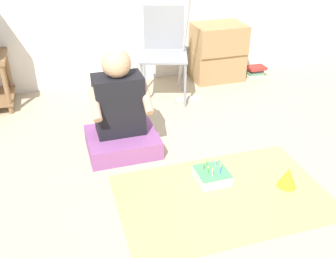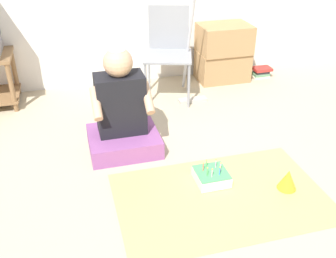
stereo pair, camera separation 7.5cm
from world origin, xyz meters
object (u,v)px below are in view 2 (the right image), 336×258
person_seated (122,114)px  birthday_cake (211,176)px  party_hat_blue (288,179)px  folding_chair (168,47)px  dust_mop (191,68)px  cardboard_box_stack (223,52)px  book_pile (261,72)px

person_seated → birthday_cake: bearing=-50.2°
party_hat_blue → folding_chair: bearing=102.3°
dust_mop → cardboard_box_stack: bearing=37.1°
cardboard_box_stack → person_seated: person_seated is taller
folding_chair → cardboard_box_stack: folding_chair is taller
party_hat_blue → person_seated: bearing=140.1°
folding_chair → birthday_cake: folding_chair is taller
dust_mop → book_pile: bearing=18.2°
cardboard_box_stack → party_hat_blue: 1.97m
folding_chair → dust_mop: bearing=-34.9°
book_pile → person_seated: 2.05m
book_pile → party_hat_blue: bearing=-112.0°
folding_chair → person_seated: (-0.61, -0.88, -0.21)m
book_pile → birthday_cake: bearing=-126.3°
birthday_cake → folding_chair: bearing=86.3°
cardboard_box_stack → book_pile: 0.52m
cardboard_box_stack → book_pile: (0.45, -0.06, -0.25)m
birthday_cake → party_hat_blue: birthday_cake is taller
cardboard_box_stack → birthday_cake: 1.91m
book_pile → dust_mop: bearing=-161.8°
cardboard_box_stack → dust_mop: dust_mop is taller
birthday_cake → party_hat_blue: (0.47, -0.21, 0.03)m
person_seated → birthday_cake: size_ratio=4.01×
book_pile → party_hat_blue: party_hat_blue is taller
birthday_cake → person_seated: bearing=129.8°
folding_chair → birthday_cake: (-0.10, -1.49, -0.46)m
cardboard_box_stack → person_seated: (-1.29, -1.11, -0.01)m
cardboard_box_stack → dust_mop: (-0.49, -0.37, 0.01)m
cardboard_box_stack → dust_mop: 0.62m
folding_chair → person_seated: 1.09m
book_pile → folding_chair: bearing=-171.0°
party_hat_blue → cardboard_box_stack: bearing=80.9°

